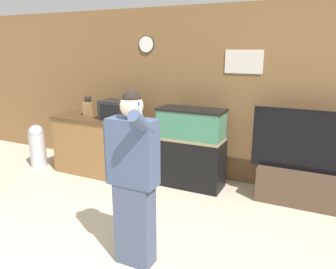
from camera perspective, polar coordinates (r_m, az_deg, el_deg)
wall_back_paneled at (r=5.00m, az=8.25°, el=6.74°), size 10.00×0.08×2.60m
counter_island at (r=5.37m, az=-11.25°, el=-1.95°), size 1.61×0.62×0.93m
microwave at (r=5.05m, az=-8.64°, el=4.23°), size 0.54×0.34×0.29m
knife_block at (r=5.42m, az=-13.83°, el=4.40°), size 0.13×0.09×0.33m
aquarium_on_stand at (r=4.77m, az=3.99°, el=-2.35°), size 0.96×0.44×1.17m
tv_on_stand at (r=4.62m, az=22.72°, el=-6.93°), size 1.41×0.40×1.25m
person_standing at (r=2.98m, az=-6.18°, el=-7.53°), size 0.52×0.39×1.66m
trash_bin at (r=6.03m, az=-21.80°, el=-1.75°), size 0.27×0.27×0.74m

